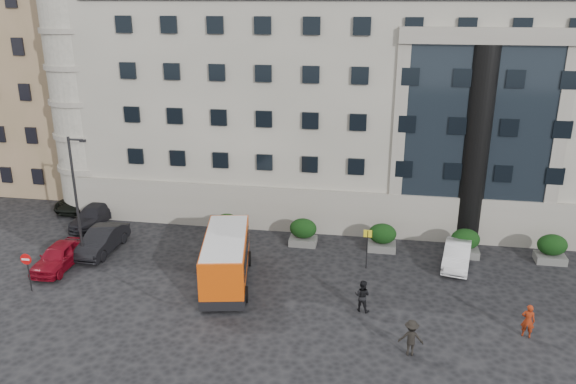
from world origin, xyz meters
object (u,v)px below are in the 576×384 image
at_px(parked_car_c, 93,216).
at_px(pedestrian_a, 528,321).
at_px(minibus, 226,258).
at_px(parked_car_b, 102,240).
at_px(hedge_e, 552,248).
at_px(hedge_b, 303,232).
at_px(parked_car_a, 59,256).
at_px(bus_stop_sign, 367,242).
at_px(no_entry_sign, 27,265).
at_px(hedge_c, 382,237).
at_px(hedge_d, 465,243).
at_px(parked_car_d, 81,199).
at_px(hedge_a, 228,227).
at_px(white_taxi, 457,255).
at_px(pedestrian_c, 411,338).
at_px(pedestrian_b, 362,296).
at_px(red_truck, 164,175).
at_px(street_lamp, 77,196).

distance_m(parked_car_c, pedestrian_a, 29.49).
distance_m(minibus, parked_car_b, 9.53).
relative_size(hedge_e, minibus, 0.25).
distance_m(hedge_b, parked_car_a, 15.36).
distance_m(bus_stop_sign, no_entry_sign, 19.46).
bearing_deg(parked_car_b, hedge_c, 11.46).
xyz_separation_m(hedge_d, parked_car_b, (-23.10, -3.26, -0.14)).
xyz_separation_m(minibus, parked_car_d, (-14.60, 10.05, -0.88)).
distance_m(hedge_d, parked_car_b, 23.33).
bearing_deg(hedge_b, hedge_c, 0.00).
distance_m(hedge_a, white_taxi, 15.04).
xyz_separation_m(parked_car_a, pedestrian_c, (20.83, -5.44, 0.13)).
bearing_deg(pedestrian_b, parked_car_b, 1.08).
height_order(parked_car_b, pedestrian_c, pedestrian_c).
bearing_deg(white_taxi, red_truck, 166.04).
relative_size(hedge_c, minibus, 0.25).
distance_m(hedge_a, parked_car_c, 10.41).
relative_size(no_entry_sign, pedestrian_a, 1.34).
bearing_deg(pedestrian_b, hedge_e, -129.56).
bearing_deg(hedge_c, street_lamp, -165.33).
bearing_deg(pedestrian_c, no_entry_sign, -6.51).
bearing_deg(parked_car_a, parked_car_c, 100.49).
height_order(hedge_c, pedestrian_c, hedge_c).
xyz_separation_m(bus_stop_sign, no_entry_sign, (-18.50, -6.04, -0.08)).
distance_m(white_taxi, pedestrian_a, 7.76).
distance_m(no_entry_sign, white_taxi, 25.08).
xyz_separation_m(hedge_e, pedestrian_c, (-8.96, -11.29, -0.04)).
xyz_separation_m(parked_car_a, white_taxi, (23.96, 4.36, -0.04)).
bearing_deg(pedestrian_c, white_taxi, -107.49).
bearing_deg(red_truck, minibus, -52.21).
xyz_separation_m(minibus, pedestrian_a, (15.87, -2.85, -0.73)).
relative_size(street_lamp, parked_car_a, 1.79).
distance_m(street_lamp, parked_car_c, 7.21).
height_order(red_truck, pedestrian_b, red_truck).
height_order(parked_car_b, parked_car_c, parked_car_b).
height_order(hedge_b, no_entry_sign, no_entry_sign).
height_order(red_truck, pedestrian_a, red_truck).
distance_m(hedge_c, minibus, 10.67).
bearing_deg(red_truck, pedestrian_c, -40.50).
bearing_deg(pedestrian_b, pedestrian_c, 140.18).
relative_size(hedge_d, parked_car_b, 0.39).
distance_m(hedge_d, street_lamp, 24.27).
bearing_deg(parked_car_c, hedge_d, -3.45).
relative_size(parked_car_b, white_taxi, 1.09).
distance_m(red_truck, pedestrian_b, 24.05).
distance_m(bus_stop_sign, minibus, 8.53).
height_order(no_entry_sign, parked_car_b, no_entry_sign).
height_order(white_taxi, pedestrian_a, pedestrian_a).
relative_size(hedge_c, pedestrian_c, 1.04).
bearing_deg(hedge_e, street_lamp, -170.52).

